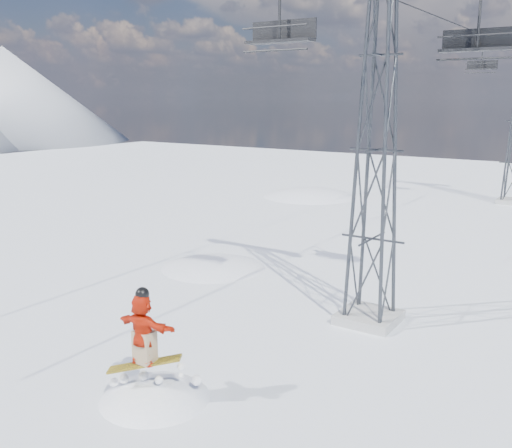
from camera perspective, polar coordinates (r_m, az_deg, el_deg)
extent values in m
plane|color=white|center=(13.10, -6.76, -20.08)|extent=(120.00, 120.00, 0.00)
sphere|color=white|center=(27.48, -3.98, -19.81)|extent=(16.00, 16.00, 16.00)
sphere|color=white|center=(44.67, 5.13, -10.49)|extent=(22.00, 22.00, 22.00)
cube|color=#999999|center=(18.87, 11.20, -9.13)|extent=(1.80, 1.80, 0.30)
cube|color=#999999|center=(42.41, 24.19, 2.09)|extent=(1.80, 1.80, 0.30)
cube|color=#32353B|center=(42.43, 22.51, 17.06)|extent=(0.80, 0.25, 0.50)
cylinder|color=black|center=(29.40, 17.00, 19.47)|extent=(0.06, 51.00, 0.06)
cone|color=slate|center=(102.17, -23.70, 11.78)|extent=(38.00, 38.00, 15.00)
cube|color=gold|center=(13.81, -11.10, -13.57)|extent=(1.66, 1.17, 0.42)
imported|color=red|center=(13.45, -11.26, -10.25)|extent=(1.60, 0.59, 1.70)
cube|color=#947B5B|center=(13.64, -11.17, -12.02)|extent=(0.50, 0.39, 0.78)
sphere|color=black|center=(13.16, -11.41, -6.92)|extent=(0.32, 0.32, 0.32)
cube|color=black|center=(16.77, 2.35, 17.78)|extent=(2.07, 0.46, 0.08)
cube|color=black|center=(17.00, 2.78, 18.76)|extent=(2.07, 0.06, 0.57)
cylinder|color=black|center=(16.53, 1.86, 16.97)|extent=(2.07, 0.06, 0.06)
cylinder|color=black|center=(16.55, 1.78, 19.12)|extent=(2.07, 0.05, 0.05)
cylinder|color=black|center=(19.06, 21.51, 19.56)|extent=(0.09, 0.09, 2.42)
cube|color=black|center=(18.93, 21.21, 15.94)|extent=(2.20, 0.49, 0.09)
cube|color=black|center=(19.19, 21.46, 16.86)|extent=(2.20, 0.07, 0.60)
cylinder|color=black|center=(18.65, 20.95, 15.18)|extent=(2.20, 0.07, 0.07)
cylinder|color=black|center=(18.64, 21.08, 17.21)|extent=(2.20, 0.05, 0.05)
cylinder|color=black|center=(40.15, 21.71, 15.67)|extent=(0.07, 0.07, 2.05)
cube|color=black|center=(40.09, 21.59, 14.21)|extent=(1.86, 0.42, 0.07)
cube|color=black|center=(40.30, 21.69, 14.59)|extent=(1.86, 0.06, 0.51)
cylinder|color=black|center=(39.85, 21.49, 13.90)|extent=(1.86, 0.06, 0.06)
cylinder|color=black|center=(39.83, 21.54, 14.70)|extent=(1.86, 0.05, 0.05)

